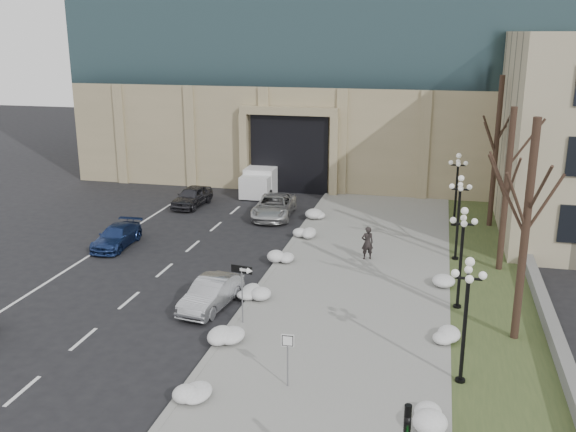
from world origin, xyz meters
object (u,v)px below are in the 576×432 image
Objects in this scene: keep_sign at (288,349)px; car_b at (211,294)px; pedestrian at (367,243)px; lamppost_a at (466,304)px; car_c at (117,236)px; one_way_sign at (245,277)px; car_e at (192,196)px; lamppost_b at (462,244)px; car_d at (274,206)px; lamppost_c at (459,206)px; lamppost_d at (457,180)px; box_truck at (264,179)px.

car_b is at bearing 126.55° from keep_sign.
lamppost_a reaches higher than pedestrian.
car_c is 1.58× the size of one_way_sign.
car_e is 27.30m from lamppost_a.
keep_sign is at bearing -56.38° from car_e.
car_d is at bearing 133.11° from lamppost_b.
keep_sign is (4.93, -5.88, 0.85)m from car_b.
car_d is at bearing 121.65° from lamppost_a.
lamppost_c is at bearing 46.90° from car_b.
car_c is at bearing -91.18° from car_e.
car_e is at bearing 115.55° from keep_sign.
lamppost_c is (19.04, 2.04, 2.46)m from car_c.
lamppost_b is (18.09, -13.81, 2.35)m from car_e.
lamppost_d is at bearing 90.00° from lamppost_c.
keep_sign reaches higher than car_c.
lamppost_b reaches higher than one_way_sign.
lamppost_d is (11.73, 0.47, 2.34)m from car_d.
car_e is 19.66m from lamppost_c.
car_c is at bearing -173.89° from lamppost_c.
lamppost_b is (4.67, -5.39, 2.04)m from pedestrian.
car_d is 1.11× the size of lamppost_b.
lamppost_a is (10.80, -4.15, 2.39)m from car_b.
keep_sign is 15.93m from lamppost_c.
lamppost_d reaches higher than keep_sign.
car_b is at bearing 159.00° from lamppost_a.
lamppost_d is at bearing 62.43° from car_b.
pedestrian is 0.38× the size of lamppost_d.
car_c is at bearing 150.07° from lamppost_a.
keep_sign is at bearing -111.72° from lamppost_c.
car_e is at bearing 142.64° from lamppost_b.
box_truck is (-2.58, 6.78, 0.25)m from car_d.
lamppost_b is (0.00, 6.50, 0.00)m from lamppost_a.
pedestrian is at bearing 59.21° from car_b.
car_c is at bearing -155.85° from lamppost_d.
one_way_sign is at bearing -40.53° from car_c.
lamppost_a reaches higher than box_truck.
lamppost_d is (10.80, 15.35, 2.39)m from car_b.
lamppost_b is at bearing 109.30° from pedestrian.
lamppost_c is at bearing 4.24° from car_c.
one_way_sign reaches higher than pedestrian.
lamppost_c is at bearing 64.83° from keep_sign.
one_way_sign is at bearing -27.12° from car_b.
lamppost_d is (4.67, 7.61, 2.04)m from pedestrian.
pedestrian reaches higher than car_c.
car_d is 1.97× the size of one_way_sign.
one_way_sign is at bearing 162.73° from lamppost_a.
box_truck is (-3.51, 21.66, 0.31)m from car_b.
pedestrian is (6.13, 7.75, 0.35)m from car_b.
car_c is 13.30m from one_way_sign.
car_e reaches higher than car_b.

